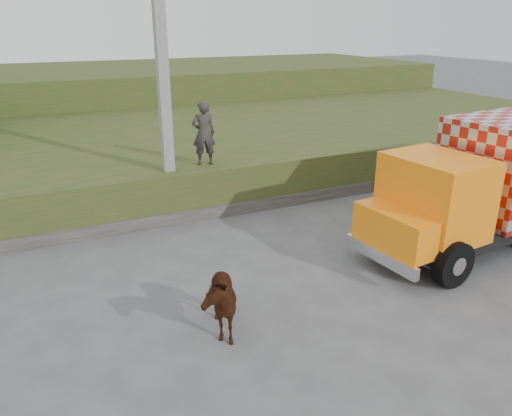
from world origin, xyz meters
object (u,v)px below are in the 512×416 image
pedestrian (204,133)px  cow (216,299)px  utility_pole (163,81)px  cargo_truck (500,180)px

pedestrian → cow: bearing=81.7°
utility_pole → cow: (-0.87, -6.04, -3.39)m
pedestrian → utility_pole: bearing=19.5°
cargo_truck → cow: (-8.29, -0.78, -1.02)m
utility_pole → cargo_truck: size_ratio=1.05×
cargo_truck → pedestrian: (-6.24, 5.47, 0.76)m
cargo_truck → utility_pole: bearing=139.3°
cargo_truck → pedestrian: bearing=133.4°
utility_pole → cow: bearing=-98.2°
utility_pole → cargo_truck: 9.41m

